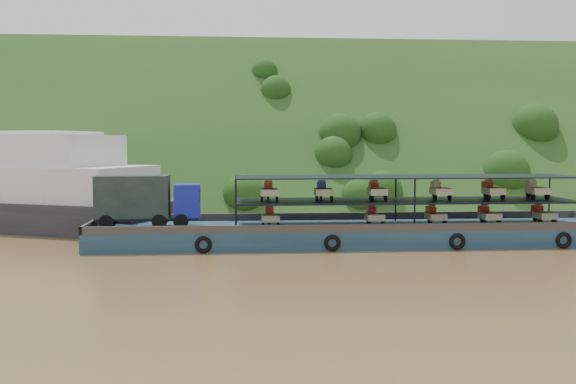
{
  "coord_description": "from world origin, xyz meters",
  "views": [
    {
      "loc": [
        -5.66,
        -43.74,
        6.72
      ],
      "look_at": [
        -2.0,
        3.0,
        3.2
      ],
      "focal_mm": 40.0,
      "sensor_mm": 36.0,
      "label": 1
    }
  ],
  "objects": [
    {
      "name": "ground",
      "position": [
        0.0,
        0.0,
        0.0
      ],
      "size": [
        160.0,
        160.0,
        0.0
      ],
      "primitive_type": "plane",
      "color": "brown",
      "rests_on": "ground"
    },
    {
      "name": "hillside",
      "position": [
        0.0,
        36.0,
        0.0
      ],
      "size": [
        140.0,
        39.6,
        39.6
      ],
      "primitive_type": "cube",
      "rotation": [
        0.79,
        0.0,
        0.0
      ],
      "color": "#1B3C15",
      "rests_on": "ground"
    },
    {
      "name": "cargo_barge",
      "position": [
        0.94,
        -0.92,
        1.15
      ],
      "size": [
        35.0,
        7.18,
        4.65
      ],
      "color": "#122E41",
      "rests_on": "ground"
    }
  ]
}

